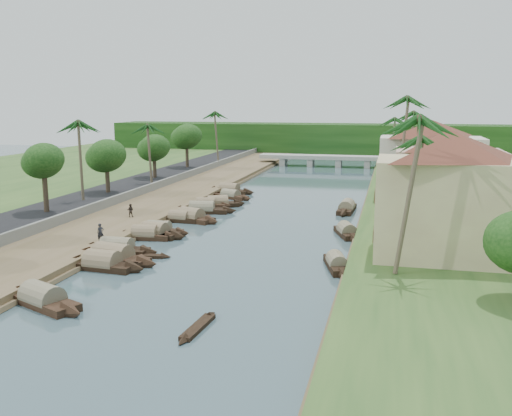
% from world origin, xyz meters
% --- Properties ---
extents(ground, '(220.00, 220.00, 0.00)m').
position_xyz_m(ground, '(0.00, 0.00, 0.00)').
color(ground, '#3C535B').
rests_on(ground, ground).
extents(left_bank, '(10.00, 180.00, 0.80)m').
position_xyz_m(left_bank, '(-16.00, 20.00, 0.40)').
color(left_bank, brown).
rests_on(left_bank, ground).
extents(right_bank, '(16.00, 180.00, 1.20)m').
position_xyz_m(right_bank, '(19.00, 20.00, 0.60)').
color(right_bank, '#2A4C1E').
rests_on(right_bank, ground).
extents(road, '(8.00, 180.00, 1.40)m').
position_xyz_m(road, '(-24.50, 20.00, 0.70)').
color(road, black).
rests_on(road, ground).
extents(retaining_wall, '(0.40, 180.00, 1.10)m').
position_xyz_m(retaining_wall, '(-20.20, 20.00, 1.35)').
color(retaining_wall, slate).
rests_on(retaining_wall, left_bank).
extents(treeline, '(120.00, 14.00, 8.00)m').
position_xyz_m(treeline, '(0.00, 100.00, 4.00)').
color(treeline, black).
rests_on(treeline, ground).
extents(bridge, '(28.00, 4.00, 2.40)m').
position_xyz_m(bridge, '(0.00, 72.00, 1.72)').
color(bridge, gray).
rests_on(bridge, ground).
extents(building_near, '(14.85, 14.85, 10.20)m').
position_xyz_m(building_near, '(18.99, -2.00, 6.38)').
color(building_near, beige).
rests_on(building_near, right_bank).
extents(building_mid, '(14.11, 14.11, 9.70)m').
position_xyz_m(building_mid, '(19.99, 14.00, 6.13)').
color(building_mid, tan).
rests_on(building_mid, right_bank).
extents(building_far, '(15.59, 15.59, 10.20)m').
position_xyz_m(building_far, '(18.99, 28.00, 6.38)').
color(building_far, beige).
rests_on(building_far, right_bank).
extents(building_distant, '(12.62, 12.62, 9.20)m').
position_xyz_m(building_distant, '(19.99, 48.00, 5.88)').
color(building_distant, beige).
rests_on(building_distant, right_bank).
extents(sampan_0, '(8.75, 5.17, 2.30)m').
position_xyz_m(sampan_0, '(-8.78, -17.14, 0.42)').
color(sampan_0, black).
rests_on(sampan_0, ground).
extents(sampan_1, '(8.18, 2.56, 2.37)m').
position_xyz_m(sampan_1, '(-9.02, -8.32, 0.42)').
color(sampan_1, black).
rests_on(sampan_1, ground).
extents(sampan_2, '(9.72, 3.89, 2.47)m').
position_xyz_m(sampan_2, '(-9.19, -6.17, 0.42)').
color(sampan_2, black).
rests_on(sampan_2, ground).
extents(sampan_3, '(8.29, 2.00, 2.23)m').
position_xyz_m(sampan_3, '(-10.17, -3.52, 0.42)').
color(sampan_3, black).
rests_on(sampan_3, ground).
extents(sampan_4, '(7.40, 2.38, 2.09)m').
position_xyz_m(sampan_4, '(-9.99, 2.26, 0.41)').
color(sampan_4, black).
rests_on(sampan_4, ground).
extents(sampan_5, '(7.51, 2.92, 2.33)m').
position_xyz_m(sampan_5, '(-9.39, 3.27, 0.42)').
color(sampan_5, black).
rests_on(sampan_5, ground).
extents(sampan_6, '(7.08, 1.95, 2.12)m').
position_xyz_m(sampan_6, '(-9.44, 4.46, 0.41)').
color(sampan_6, black).
rests_on(sampan_6, ground).
extents(sampan_7, '(6.76, 1.85, 1.84)m').
position_xyz_m(sampan_7, '(-9.67, 11.02, 0.40)').
color(sampan_7, black).
rests_on(sampan_7, ground).
extents(sampan_8, '(8.09, 4.26, 2.42)m').
position_xyz_m(sampan_8, '(-8.42, 11.60, 0.42)').
color(sampan_8, black).
rests_on(sampan_8, ground).
extents(sampan_9, '(9.13, 3.28, 2.26)m').
position_xyz_m(sampan_9, '(-8.84, 16.66, 0.42)').
color(sampan_9, black).
rests_on(sampan_9, ground).
extents(sampan_10, '(7.16, 3.02, 1.97)m').
position_xyz_m(sampan_10, '(-9.41, 19.98, 0.41)').
color(sampan_10, black).
rests_on(sampan_10, ground).
extents(sampan_11, '(7.74, 5.22, 2.25)m').
position_xyz_m(sampan_11, '(-8.20, 21.13, 0.42)').
color(sampan_11, black).
rests_on(sampan_11, ground).
extents(sampan_12, '(7.63, 4.54, 1.89)m').
position_xyz_m(sampan_12, '(-8.33, 27.91, 0.41)').
color(sampan_12, black).
rests_on(sampan_12, ground).
extents(sampan_13, '(8.70, 2.99, 2.32)m').
position_xyz_m(sampan_13, '(-9.88, 32.47, 0.42)').
color(sampan_13, black).
rests_on(sampan_13, ground).
extents(sampan_14, '(3.25, 7.41, 1.83)m').
position_xyz_m(sampan_14, '(9.99, -3.56, 0.40)').
color(sampan_14, black).
rests_on(sampan_14, ground).
extents(sampan_15, '(3.74, 7.19, 1.95)m').
position_xyz_m(sampan_15, '(9.85, 8.53, 0.41)').
color(sampan_15, black).
rests_on(sampan_15, ground).
extents(sampan_16, '(2.13, 8.93, 2.17)m').
position_xyz_m(sampan_16, '(8.75, 21.99, 0.41)').
color(sampan_16, black).
rests_on(sampan_16, ground).
extents(canoe_0, '(1.16, 5.58, 0.73)m').
position_xyz_m(canoe_0, '(2.96, -18.60, 0.10)').
color(canoe_0, black).
rests_on(canoe_0, ground).
extents(canoe_1, '(5.13, 1.55, 0.82)m').
position_xyz_m(canoe_1, '(-7.20, -4.21, 0.10)').
color(canoe_1, black).
rests_on(canoe_1, ground).
extents(canoe_2, '(5.17, 1.99, 0.75)m').
position_xyz_m(canoe_2, '(-8.63, 22.54, 0.10)').
color(canoe_2, black).
rests_on(canoe_2, ground).
extents(palm_0, '(3.20, 3.20, 12.95)m').
position_xyz_m(palm_0, '(15.00, -8.02, 12.33)').
color(palm_0, brown).
rests_on(palm_0, ground).
extents(palm_1, '(3.20, 3.20, 10.69)m').
position_xyz_m(palm_1, '(16.00, 6.85, 10.14)').
color(palm_1, brown).
rests_on(palm_1, ground).
extents(palm_2, '(3.20, 3.20, 14.54)m').
position_xyz_m(palm_2, '(15.00, 22.30, 13.83)').
color(palm_2, brown).
rests_on(palm_2, ground).
extents(palm_3, '(3.20, 3.20, 12.43)m').
position_xyz_m(palm_3, '(16.00, 39.87, 11.84)').
color(palm_3, brown).
rests_on(palm_3, ground).
extents(palm_5, '(3.20, 3.20, 11.38)m').
position_xyz_m(palm_5, '(-24.00, 14.45, 11.00)').
color(palm_5, brown).
rests_on(palm_5, ground).
extents(palm_6, '(3.20, 3.20, 10.35)m').
position_xyz_m(palm_6, '(-22.00, 31.09, 10.00)').
color(palm_6, brown).
rests_on(palm_6, ground).
extents(palm_7, '(3.20, 3.20, 11.06)m').
position_xyz_m(palm_7, '(14.00, 55.99, 10.49)').
color(palm_7, brown).
rests_on(palm_7, ground).
extents(palm_8, '(3.20, 3.20, 11.68)m').
position_xyz_m(palm_8, '(-20.50, 60.76, 11.29)').
color(palm_8, brown).
rests_on(palm_8, ground).
extents(tree_2, '(4.41, 4.41, 7.62)m').
position_xyz_m(tree_2, '(-24.00, 6.54, 7.08)').
color(tree_2, '#4E3F2C').
rests_on(tree_2, ground).
extents(tree_3, '(5.08, 5.08, 7.11)m').
position_xyz_m(tree_3, '(-24.00, 21.06, 6.34)').
color(tree_3, '#4E3F2C').
rests_on(tree_3, ground).
extents(tree_4, '(4.89, 4.89, 6.85)m').
position_xyz_m(tree_4, '(-24.00, 37.13, 6.17)').
color(tree_4, '#4E3F2C').
rests_on(tree_4, ground).
extents(tree_5, '(5.30, 5.30, 7.98)m').
position_xyz_m(tree_5, '(-24.00, 52.47, 7.12)').
color(tree_5, '#4E3F2C').
rests_on(tree_5, ground).
extents(tree_6, '(4.84, 4.84, 6.61)m').
position_xyz_m(tree_6, '(24.00, 30.74, 5.74)').
color(tree_6, '#4E3F2C').
rests_on(tree_6, ground).
extents(person_near, '(0.75, 0.76, 1.76)m').
position_xyz_m(person_near, '(-12.16, -2.79, 1.68)').
color(person_near, black).
rests_on(person_near, left_bank).
extents(person_far, '(0.83, 0.69, 1.53)m').
position_xyz_m(person_far, '(-14.66, 8.68, 1.56)').
color(person_far, '#2B231E').
rests_on(person_far, left_bank).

